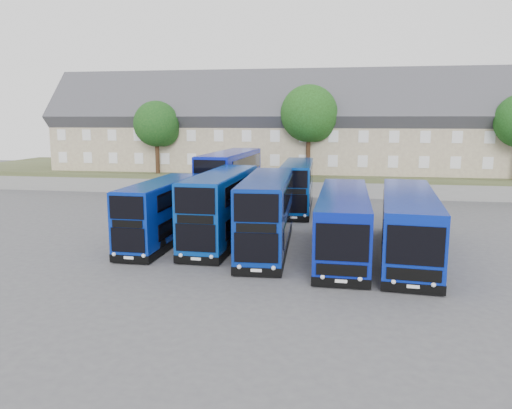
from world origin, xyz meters
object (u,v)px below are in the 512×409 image
object	(u,v)px
dd_front_mid	(222,209)
coach_east_a	(343,223)
tree_west	(158,126)
dd_front_left	(161,214)
tree_mid	(310,116)

from	to	relation	value
dd_front_mid	coach_east_a	bearing A→B (deg)	-9.62
dd_front_mid	tree_west	distance (m)	24.19
coach_east_a	tree_west	xyz separation A→B (m)	(-19.31, 22.06, 5.29)
coach_east_a	dd_front_left	bearing A→B (deg)	178.50
dd_front_left	tree_mid	bearing A→B (deg)	71.43
tree_west	dd_front_mid	bearing A→B (deg)	-60.36
dd_front_left	tree_mid	xyz separation A→B (m)	(7.93, 22.10, 6.16)
dd_front_left	tree_west	xyz separation A→B (m)	(-8.07, 21.60, 5.14)
dd_front_mid	tree_west	xyz separation A→B (m)	(-11.72, 20.59, 4.90)
dd_front_mid	tree_west	bearing A→B (deg)	120.94
dd_front_left	tree_west	size ratio (longest dim) A/B	1.29
dd_front_mid	tree_mid	distance (m)	22.32
dd_front_mid	tree_mid	bearing A→B (deg)	79.82
dd_front_left	tree_west	world-z (taller)	tree_west
tree_west	tree_mid	world-z (taller)	tree_mid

